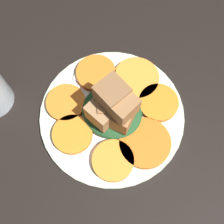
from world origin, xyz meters
TOP-DOWN VIEW (x-y plane):
  - table_slab at (0.00, 0.00)cm, footprint 120.00×120.00cm
  - plate at (0.00, 0.00)cm, footprint 25.61×25.61cm
  - carrot_slice_0 at (-4.08, 7.31)cm, footprint 6.95×6.95cm
  - carrot_slice_1 at (-7.39, 2.17)cm, footprint 8.72×8.72cm
  - carrot_slice_2 at (-6.34, -5.50)cm, footprint 7.04×7.04cm
  - carrot_slice_3 at (-0.76, -7.99)cm, footprint 8.29×8.29cm
  - carrot_slice_4 at (6.25, -5.46)cm, footprint 7.30×7.30cm
  - carrot_slice_5 at (8.05, 2.18)cm, footprint 6.96×6.96cm
  - carrot_slice_6 at (4.07, 6.63)cm, footprint 6.82×6.82cm
  - center_pile at (-0.27, 0.38)cm, footprint 10.64×9.57cm
  - fork at (0.63, -5.28)cm, footprint 17.53×5.99cm

SIDE VIEW (x-z plane):
  - table_slab at x=0.00cm, z-range 0.00..2.00cm
  - plate at x=0.00cm, z-range 1.99..3.04cm
  - fork at x=0.63cm, z-range 3.10..3.50cm
  - carrot_slice_0 at x=-4.08cm, z-range 3.10..4.33cm
  - carrot_slice_1 at x=-7.39cm, z-range 3.10..4.33cm
  - carrot_slice_2 at x=-6.34cm, z-range 3.10..4.33cm
  - carrot_slice_3 at x=-0.76cm, z-range 3.10..4.33cm
  - carrot_slice_4 at x=6.25cm, z-range 3.10..4.33cm
  - carrot_slice_5 at x=8.05cm, z-range 3.10..4.33cm
  - carrot_slice_6 at x=4.07cm, z-range 3.10..4.33cm
  - center_pile at x=-0.27cm, z-range 1.90..12.48cm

